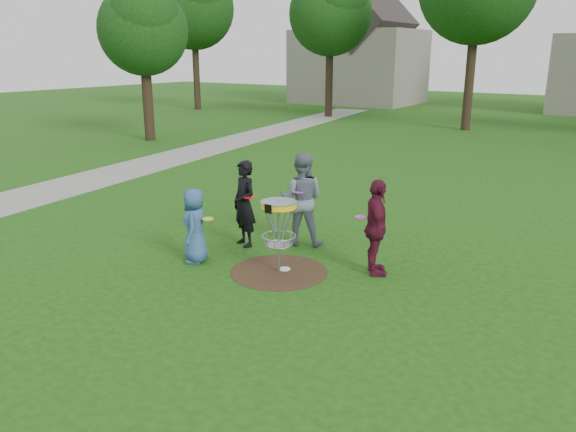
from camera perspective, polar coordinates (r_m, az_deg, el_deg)
The scene contains 10 objects.
ground at distance 10.37m, azimuth -0.92°, elevation -5.70°, with size 100.00×100.00×0.00m, color #19470F.
dirt_patch at distance 10.37m, azimuth -0.92°, elevation -5.68°, with size 1.80×1.80×0.01m, color #47331E.
concrete_path at distance 22.52m, azimuth -10.52°, elevation 6.14°, with size 2.20×40.00×0.02m, color #9E9E99.
player_blue at distance 10.80m, azimuth -9.45°, elevation -0.97°, with size 0.70×0.46×1.44m, color #33568D.
player_black at distance 11.55m, azimuth -4.46°, elevation 1.24°, with size 0.65×0.43×1.79m, color black.
player_grey at distance 11.60m, azimuth 1.37°, elevation 1.73°, with size 0.94×0.73×1.94m, color slate.
player_maroon at distance 10.12m, azimuth 8.95°, elevation -1.19°, with size 1.03×0.43×1.76m, color #58142A.
disc_on_grass at distance 10.47m, azimuth -0.36°, elevation -5.42°, with size 0.22×0.22×0.02m, color white.
disc_golf_basket at distance 10.04m, azimuth -0.95°, elevation -0.30°, with size 0.66×0.67×1.38m.
held_discs at distance 10.74m, azimuth -1.05°, elevation 1.06°, with size 2.85×1.89×0.32m.
Camera 1 is at (5.45, -7.93, 3.89)m, focal length 35.00 mm.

